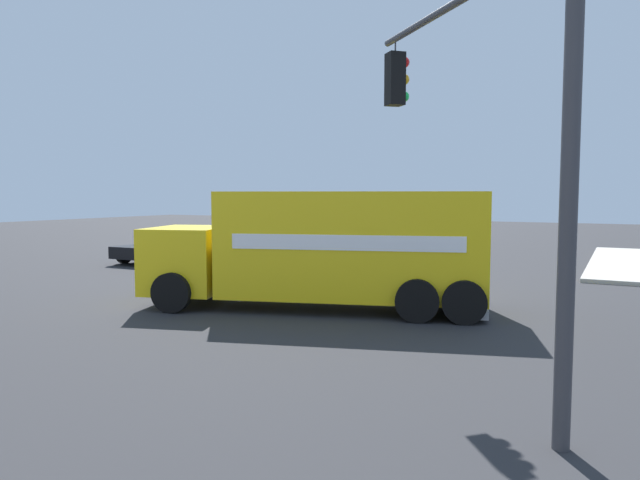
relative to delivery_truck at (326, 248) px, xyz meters
name	(u,v)px	position (x,y,z in m)	size (l,w,h in m)	color
ground_plane	(312,298)	(1.05, -1.23, -1.56)	(100.00, 100.00, 0.00)	#2B2B2D
delivery_truck	(326,248)	(0.00, 0.00, 0.00)	(8.92, 4.97, 2.99)	yellow
traffic_light_primary	(488,116)	(-5.02, 4.99, 2.44)	(3.65, 3.62, 6.00)	#38383D
pickup_black	(169,244)	(11.06, -6.47, -0.83)	(2.29, 5.22, 1.38)	black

